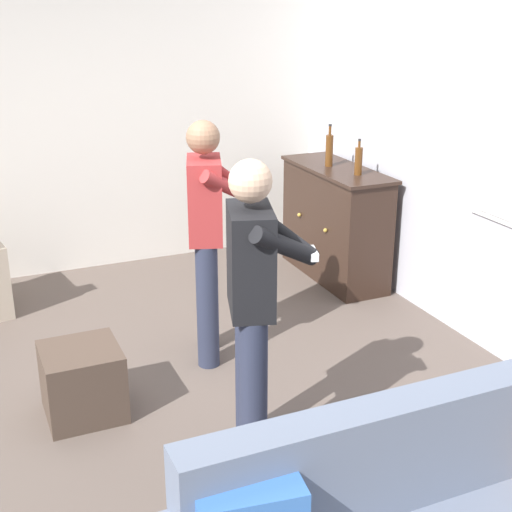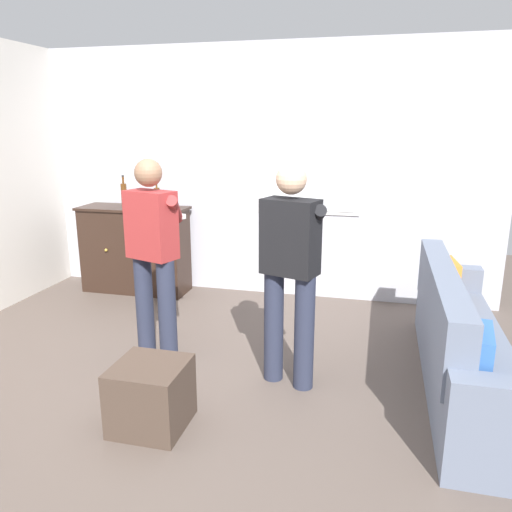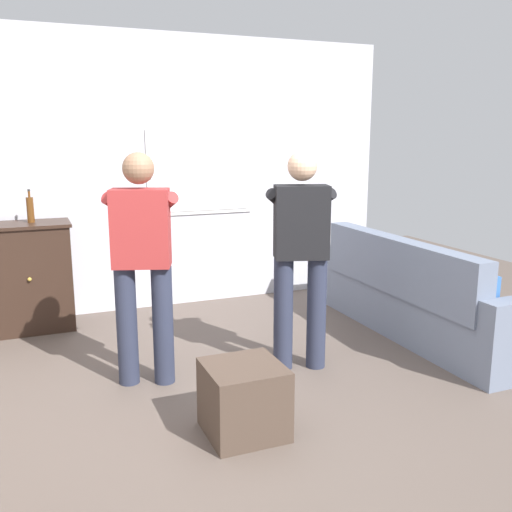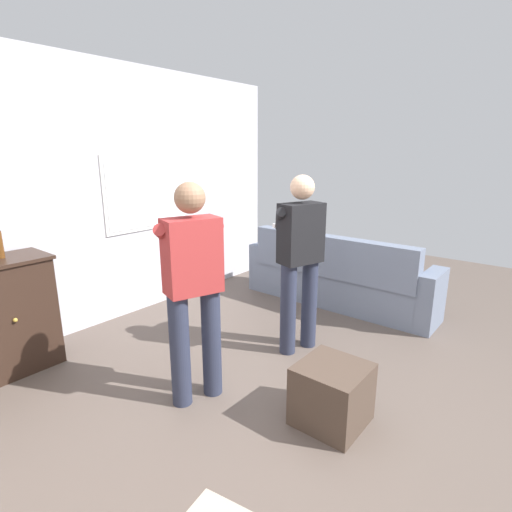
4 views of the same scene
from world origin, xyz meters
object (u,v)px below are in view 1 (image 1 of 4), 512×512
Objects in this scene: person_standing_left at (207,231)px; person_standing_right at (253,299)px; sideboard_cabinet at (335,223)px; bottle_wine_green at (329,150)px; ottoman at (83,382)px; bottle_liquor_amber at (359,161)px.

person_standing_right is at bearing -8.30° from person_standing_left.
person_standing_right is (2.17, -1.74, 0.43)m from sideboard_cabinet.
ottoman is (1.47, -2.49, -0.94)m from bottle_wine_green.
bottle_liquor_amber is (0.30, 0.02, 0.62)m from sideboard_cabinet.
sideboard_cabinet is 0.76× the size of person_standing_left.
sideboard_cabinet is at bearing 28.67° from bottle_wine_green.
person_standing_right is (2.25, -1.70, -0.22)m from bottle_wine_green.
person_standing_right reaches higher than bottle_liquor_amber.
bottle_wine_green is 2.82m from person_standing_right.
person_standing_right is at bearing 45.83° from ottoman.
ottoman is (1.40, -2.53, -0.29)m from sideboard_cabinet.
bottle_wine_green is at bearing 120.60° from ottoman.
bottle_liquor_amber is at bearing 113.16° from ottoman.
bottle_liquor_amber is at bearing 4.72° from sideboard_cabinet.
bottle_liquor_amber is 0.18× the size of person_standing_right.
person_standing_left is at bearing 171.70° from person_standing_right.
ottoman is 0.27× the size of person_standing_right.
bottle_wine_green is 1.22× the size of bottle_liquor_amber.
ottoman is at bearing -61.13° from sideboard_cabinet.
bottle_wine_green is 0.39m from bottle_liquor_amber.
bottle_liquor_amber is (0.38, 0.07, -0.03)m from bottle_wine_green.
person_standing_right is (1.87, -1.76, -0.19)m from bottle_liquor_amber.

